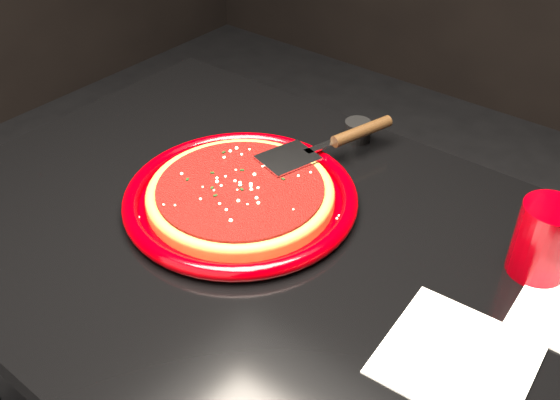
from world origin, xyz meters
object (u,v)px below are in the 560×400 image
object	(u,v)px
plate	(241,198)
pizza_server	(328,142)
table	(280,391)
ramekin	(358,131)
cup	(544,240)

from	to	relation	value
plate	pizza_server	bearing A→B (deg)	76.76
table	plate	size ratio (longest dim) A/B	3.06
ramekin	cup	bearing A→B (deg)	-19.76
plate	cup	xyz separation A→B (m)	(0.44, 0.15, 0.04)
table	ramekin	size ratio (longest dim) A/B	23.54
table	ramekin	xyz separation A→B (m)	(-0.08, 0.33, 0.39)
plate	cup	size ratio (longest dim) A/B	3.33
table	cup	size ratio (longest dim) A/B	10.20
pizza_server	cup	xyz separation A→B (m)	(0.40, -0.04, 0.01)
cup	ramekin	size ratio (longest dim) A/B	2.31
plate	table	bearing A→B (deg)	-17.82
ramekin	pizza_server	bearing A→B (deg)	-86.90
plate	ramekin	world-z (taller)	ramekin
table	pizza_server	bearing A→B (deg)	107.39
cup	ramekin	xyz separation A→B (m)	(-0.41, 0.15, -0.04)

